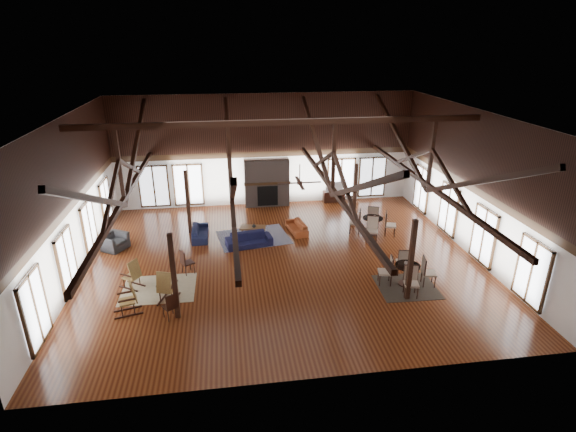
{
  "coord_description": "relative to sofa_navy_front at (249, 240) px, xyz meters",
  "views": [
    {
      "loc": [
        -2.15,
        -16.54,
        8.75
      ],
      "look_at": [
        0.35,
        1.0,
        1.59
      ],
      "focal_mm": 28.0,
      "sensor_mm": 36.0,
      "label": 1
    }
  ],
  "objects": [
    {
      "name": "cafe_table_near",
      "position": [
        5.66,
        -4.17,
        0.27
      ],
      "size": [
        2.2,
        2.2,
        1.12
      ],
      "rotation": [
        0.0,
        0.0,
        -0.2
      ],
      "color": "black",
      "rests_on": "floor"
    },
    {
      "name": "wall_back",
      "position": [
        1.31,
        5.39,
        2.7
      ],
      "size": [
        16.0,
        0.02,
        6.0
      ],
      "primitive_type": "cube",
      "color": "white",
      "rests_on": "floor"
    },
    {
      "name": "tv_console",
      "position": [
        5.1,
        5.14,
        0.0
      ],
      "size": [
        1.19,
        0.45,
        0.6
      ],
      "primitive_type": "cube",
      "color": "black",
      "rests_on": "floor"
    },
    {
      "name": "cafe_table_far",
      "position": [
        5.84,
        0.49,
        0.27
      ],
      "size": [
        2.23,
        2.23,
        1.14
      ],
      "rotation": [
        0.0,
        0.0,
        -0.33
      ],
      "color": "black",
      "rests_on": "floor"
    },
    {
      "name": "armchair",
      "position": [
        -5.88,
        0.54,
        0.05
      ],
      "size": [
        1.35,
        1.39,
        0.69
      ],
      "primitive_type": "imported",
      "rotation": [
        0.0,
        0.0,
        1.02
      ],
      "color": "#272729",
      "rests_on": "floor"
    },
    {
      "name": "coffee_table",
      "position": [
        0.25,
        1.05,
        0.1
      ],
      "size": [
        1.28,
        0.81,
        0.46
      ],
      "rotation": [
        0.0,
        0.0,
        -0.19
      ],
      "color": "brown",
      "rests_on": "floor"
    },
    {
      "name": "side_chair_b",
      "position": [
        -2.87,
        -5.2,
        0.26
      ],
      "size": [
        0.56,
        0.56,
        0.95
      ],
      "rotation": [
        0.0,
        0.0,
        0.57
      ],
      "color": "black",
      "rests_on": "floor"
    },
    {
      "name": "rug_tan",
      "position": [
        -3.55,
        -3.21,
        -0.29
      ],
      "size": [
        2.68,
        2.12,
        0.01
      ],
      "primitive_type": "cube",
      "rotation": [
        0.0,
        0.0,
        -0.01
      ],
      "color": "tan",
      "rests_on": "floor"
    },
    {
      "name": "television",
      "position": [
        5.09,
        5.14,
        0.59
      ],
      "size": [
        1.01,
        0.24,
        0.58
      ],
      "primitive_type": "imported",
      "rotation": [
        0.0,
        0.0,
        0.11
      ],
      "color": "#B2B2B2",
      "rests_on": "tv_console"
    },
    {
      "name": "wall_right",
      "position": [
        9.31,
        -1.61,
        2.7
      ],
      "size": [
        0.02,
        14.0,
        6.0
      ],
      "primitive_type": "cube",
      "color": "white",
      "rests_on": "floor"
    },
    {
      "name": "fireplace",
      "position": [
        1.31,
        5.06,
        0.99
      ],
      "size": [
        2.5,
        0.69,
        2.6
      ],
      "color": "#66564E",
      "rests_on": "floor"
    },
    {
      "name": "rocking_chair_a",
      "position": [
        -4.46,
        -2.96,
        0.23
      ],
      "size": [
        0.99,
        0.86,
        1.13
      ],
      "rotation": [
        0.0,
        0.0,
        1.0
      ],
      "color": "olive",
      "rests_on": "floor"
    },
    {
      "name": "side_chair_a",
      "position": [
        -2.61,
        -2.18,
        0.3
      ],
      "size": [
        0.59,
        0.59,
        1.03
      ],
      "rotation": [
        0.0,
        0.0,
        -1.09
      ],
      "color": "black",
      "rests_on": "floor"
    },
    {
      "name": "rug_navy",
      "position": [
        0.25,
        0.87,
        -0.29
      ],
      "size": [
        3.5,
        2.85,
        0.01
      ],
      "primitive_type": "cube",
      "rotation": [
        0.0,
        0.0,
        0.16
      ],
      "color": "#1B1D4C",
      "rests_on": "floor"
    },
    {
      "name": "side_table_lamp",
      "position": [
        -6.27,
        1.07,
        0.16
      ],
      "size": [
        0.47,
        0.47,
        1.21
      ],
      "color": "black",
      "rests_on": "floor"
    },
    {
      "name": "floor",
      "position": [
        1.31,
        -1.61,
        -0.3
      ],
      "size": [
        16.0,
        16.0,
        0.0
      ],
      "primitive_type": "plane",
      "color": "brown",
      "rests_on": "ground"
    },
    {
      "name": "sofa_navy_left",
      "position": [
        -2.19,
        1.21,
        -0.03
      ],
      "size": [
        1.82,
        0.71,
        0.53
      ],
      "primitive_type": "imported",
      "rotation": [
        0.0,
        0.0,
        1.57
      ],
      "color": "#141938",
      "rests_on": "floor"
    },
    {
      "name": "roof_truss",
      "position": [
        1.31,
        -1.61,
        3.73
      ],
      "size": [
        15.6,
        14.07,
        3.14
      ],
      "color": "black",
      "rests_on": "wall_back"
    },
    {
      "name": "wall_front",
      "position": [
        1.31,
        -8.61,
        2.7
      ],
      "size": [
        16.0,
        0.02,
        6.0
      ],
      "primitive_type": "cube",
      "color": "white",
      "rests_on": "floor"
    },
    {
      "name": "rug_dark",
      "position": [
        5.62,
        -4.37,
        -0.29
      ],
      "size": [
        2.22,
        2.03,
        0.01
      ],
      "primitive_type": "cube",
      "rotation": [
        0.0,
        0.0,
        -0.03
      ],
      "color": "black",
      "rests_on": "floor"
    },
    {
      "name": "rocking_chair_b",
      "position": [
        -3.14,
        -4.11,
        0.27
      ],
      "size": [
        0.77,
        1.05,
        1.21
      ],
      "rotation": [
        0.0,
        0.0,
        -0.33
      ],
      "color": "olive",
      "rests_on": "floor"
    },
    {
      "name": "wall_left",
      "position": [
        -6.69,
        -1.61,
        2.7
      ],
      "size": [
        0.02,
        14.0,
        6.0
      ],
      "primitive_type": "cube",
      "color": "white",
      "rests_on": "floor"
    },
    {
      "name": "cup_far",
      "position": [
        5.92,
        0.51,
        0.57
      ],
      "size": [
        0.14,
        0.14,
        0.1
      ],
      "primitive_type": "imported",
      "rotation": [
        0.0,
        0.0,
        -0.14
      ],
      "color": "#B2B2B2",
      "rests_on": "cafe_table_far"
    },
    {
      "name": "vase",
      "position": [
        0.29,
        1.0,
        0.25
      ],
      "size": [
        0.21,
        0.21,
        0.18
      ],
      "primitive_type": "imported",
      "rotation": [
        0.0,
        0.0,
        0.26
      ],
      "color": "#B2B2B2",
      "rests_on": "coffee_table"
    },
    {
      "name": "post_grid",
      "position": [
        1.31,
        -1.61,
        1.23
      ],
      "size": [
        8.16,
        7.16,
        3.05
      ],
      "color": "black",
      "rests_on": "floor"
    },
    {
      "name": "ceiling_fan",
      "position": [
        1.81,
        -2.61,
        3.44
      ],
      "size": [
        1.6,
        1.6,
        0.75
      ],
      "color": "black",
      "rests_on": "roof_truss"
    },
    {
      "name": "ceiling",
      "position": [
        1.31,
        -1.61,
        5.7
      ],
      "size": [
        16.0,
        14.0,
        0.02
      ],
      "primitive_type": "cube",
      "color": "black",
      "rests_on": "wall_back"
    },
    {
      "name": "cup_near",
      "position": [
        5.62,
        -4.08,
        0.57
      ],
      "size": [
        0.13,
        0.13,
        0.1
      ],
      "primitive_type": "imported",
      "rotation": [
        0.0,
        0.0,
        0.01
      ],
      "color": "#B2B2B2",
      "rests_on": "cafe_table_near"
    },
    {
      "name": "rocking_chair_c",
      "position": [
        -4.27,
        -4.61,
        0.26
      ],
      "size": [
        1.02,
        0.71,
        1.19
      ],
      "rotation": [
        0.0,
        0.0,
        1.83
      ],
      "color": "olive",
      "rests_on": "floor"
    },
    {
      "name": "sofa_navy_front",
      "position": [
        0.0,
        0.0,
        0.0
      ],
      "size": [
        2.14,
        1.15,
        0.59
      ],
      "primitive_type": "imported",
      "rotation": [
        0.0,
        0.0,
        0.18
      ],
      "color": "#141537",
      "rests_on": "floor"
    },
    {
      "name": "sofa_orange",
      "position": [
        2.35,
        1.25,
        -0.05
      ],
      "size": [
        1.76,
        0.91,
        0.49
      ],
      "primitive_type": "imported",
      "rotation": [
        0.0,
        0.0,
        -1.41
      ],
      "color": "brown",
      "rests_on": "floor"
    }
  ]
}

